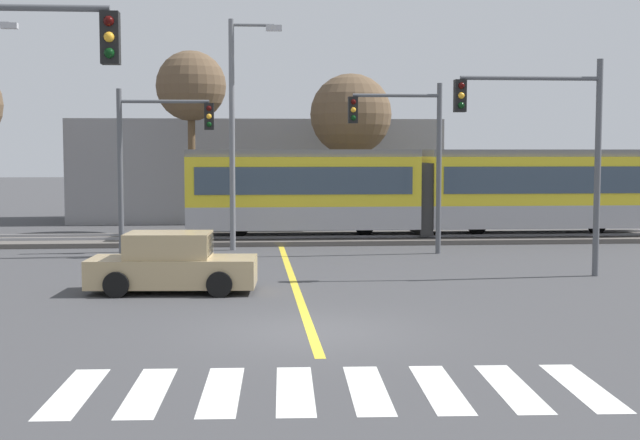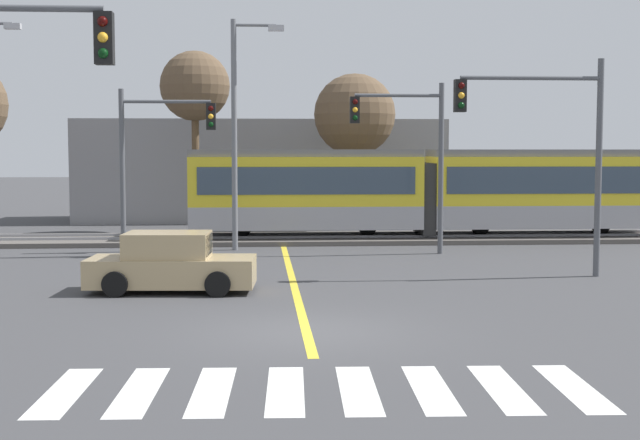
{
  "view_description": "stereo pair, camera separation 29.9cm",
  "coord_description": "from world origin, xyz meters",
  "px_view_note": "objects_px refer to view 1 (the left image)",
  "views": [
    {
      "loc": [
        -1.25,
        -17.44,
        3.63
      ],
      "look_at": [
        0.83,
        7.87,
        1.6
      ],
      "focal_mm": 50.0,
      "sensor_mm": 36.0,
      "label": 1
    },
    {
      "loc": [
        -0.95,
        -17.46,
        3.63
      ],
      "look_at": [
        0.83,
        7.87,
        1.6
      ],
      "focal_mm": 50.0,
      "sensor_mm": 36.0,
      "label": 2
    }
  ],
  "objects_px": {
    "street_lamp_centre": "(237,121)",
    "bare_tree_west": "(191,88)",
    "light_rail_tram": "(421,189)",
    "sedan_crossing": "(172,265)",
    "bare_tree_east": "(351,115)",
    "traffic_light_far_left": "(153,146)",
    "traffic_light_mid_right": "(549,134)",
    "traffic_light_far_right": "(408,142)"
  },
  "relations": [
    {
      "from": "traffic_light_far_right",
      "to": "street_lamp_centre",
      "type": "height_order",
      "value": "street_lamp_centre"
    },
    {
      "from": "street_lamp_centre",
      "to": "bare_tree_east",
      "type": "xyz_separation_m",
      "value": [
        4.98,
        7.54,
        0.49
      ]
    },
    {
      "from": "traffic_light_far_right",
      "to": "traffic_light_mid_right",
      "type": "distance_m",
      "value": 6.5
    },
    {
      "from": "light_rail_tram",
      "to": "sedan_crossing",
      "type": "height_order",
      "value": "light_rail_tram"
    },
    {
      "from": "sedan_crossing",
      "to": "traffic_light_far_right",
      "type": "relative_size",
      "value": 0.73
    },
    {
      "from": "traffic_light_far_left",
      "to": "street_lamp_centre",
      "type": "distance_m",
      "value": 3.3
    },
    {
      "from": "light_rail_tram",
      "to": "bare_tree_east",
      "type": "distance_m",
      "value": 6.0
    },
    {
      "from": "light_rail_tram",
      "to": "bare_tree_east",
      "type": "height_order",
      "value": "bare_tree_east"
    },
    {
      "from": "sedan_crossing",
      "to": "bare_tree_west",
      "type": "xyz_separation_m",
      "value": [
        -0.47,
        16.27,
        5.57
      ]
    },
    {
      "from": "traffic_light_far_left",
      "to": "bare_tree_west",
      "type": "relative_size",
      "value": 0.72
    },
    {
      "from": "traffic_light_far_left",
      "to": "traffic_light_far_right",
      "type": "bearing_deg",
      "value": -1.07
    },
    {
      "from": "street_lamp_centre",
      "to": "bare_tree_west",
      "type": "xyz_separation_m",
      "value": [
        -2.03,
        6.96,
        1.63
      ]
    },
    {
      "from": "light_rail_tram",
      "to": "sedan_crossing",
      "type": "xyz_separation_m",
      "value": [
        -8.82,
        -12.24,
        -1.35
      ]
    },
    {
      "from": "traffic_light_mid_right",
      "to": "traffic_light_far_left",
      "type": "bearing_deg",
      "value": 152.98
    },
    {
      "from": "traffic_light_far_left",
      "to": "bare_tree_west",
      "type": "distance_m",
      "value": 8.85
    },
    {
      "from": "traffic_light_far_left",
      "to": "bare_tree_east",
      "type": "bearing_deg",
      "value": 49.21
    },
    {
      "from": "sedan_crossing",
      "to": "traffic_light_far_right",
      "type": "height_order",
      "value": "traffic_light_far_right"
    },
    {
      "from": "traffic_light_mid_right",
      "to": "bare_tree_east",
      "type": "relative_size",
      "value": 0.88
    },
    {
      "from": "sedan_crossing",
      "to": "bare_tree_west",
      "type": "bearing_deg",
      "value": 91.66
    },
    {
      "from": "bare_tree_east",
      "to": "bare_tree_west",
      "type": "bearing_deg",
      "value": -175.28
    },
    {
      "from": "bare_tree_west",
      "to": "sedan_crossing",
      "type": "bearing_deg",
      "value": -88.34
    },
    {
      "from": "sedan_crossing",
      "to": "traffic_light_far_left",
      "type": "xyz_separation_m",
      "value": [
        -1.25,
        7.83,
        3.02
      ]
    },
    {
      "from": "traffic_light_far_right",
      "to": "bare_tree_east",
      "type": "bearing_deg",
      "value": 95.68
    },
    {
      "from": "sedan_crossing",
      "to": "bare_tree_west",
      "type": "distance_m",
      "value": 17.2
    },
    {
      "from": "traffic_light_mid_right",
      "to": "bare_tree_west",
      "type": "xyz_separation_m",
      "value": [
        -10.88,
        14.38,
        2.22
      ]
    },
    {
      "from": "bare_tree_east",
      "to": "street_lamp_centre",
      "type": "bearing_deg",
      "value": -123.42
    },
    {
      "from": "traffic_light_far_right",
      "to": "traffic_light_mid_right",
      "type": "relative_size",
      "value": 0.96
    },
    {
      "from": "bare_tree_west",
      "to": "street_lamp_centre",
      "type": "bearing_deg",
      "value": -73.78
    },
    {
      "from": "street_lamp_centre",
      "to": "bare_tree_west",
      "type": "relative_size",
      "value": 1.04
    },
    {
      "from": "traffic_light_mid_right",
      "to": "street_lamp_centre",
      "type": "relative_size",
      "value": 0.75
    },
    {
      "from": "sedan_crossing",
      "to": "bare_tree_east",
      "type": "distance_m",
      "value": 18.6
    },
    {
      "from": "light_rail_tram",
      "to": "traffic_light_far_left",
      "type": "distance_m",
      "value": 11.12
    },
    {
      "from": "traffic_light_mid_right",
      "to": "bare_tree_west",
      "type": "distance_m",
      "value": 18.17
    },
    {
      "from": "traffic_light_far_right",
      "to": "bare_tree_west",
      "type": "relative_size",
      "value": 0.75
    },
    {
      "from": "light_rail_tram",
      "to": "traffic_light_far_left",
      "type": "relative_size",
      "value": 3.28
    },
    {
      "from": "bare_tree_west",
      "to": "bare_tree_east",
      "type": "bearing_deg",
      "value": 4.72
    },
    {
      "from": "bare_tree_west",
      "to": "bare_tree_east",
      "type": "xyz_separation_m",
      "value": [
        7.0,
        0.58,
        -1.14
      ]
    },
    {
      "from": "street_lamp_centre",
      "to": "bare_tree_east",
      "type": "distance_m",
      "value": 9.05
    },
    {
      "from": "traffic_light_mid_right",
      "to": "light_rail_tram",
      "type": "bearing_deg",
      "value": 98.73
    },
    {
      "from": "light_rail_tram",
      "to": "bare_tree_east",
      "type": "relative_size",
      "value": 2.65
    },
    {
      "from": "bare_tree_west",
      "to": "light_rail_tram",
      "type": "bearing_deg",
      "value": -23.44
    },
    {
      "from": "light_rail_tram",
      "to": "bare_tree_west",
      "type": "height_order",
      "value": "bare_tree_west"
    }
  ]
}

